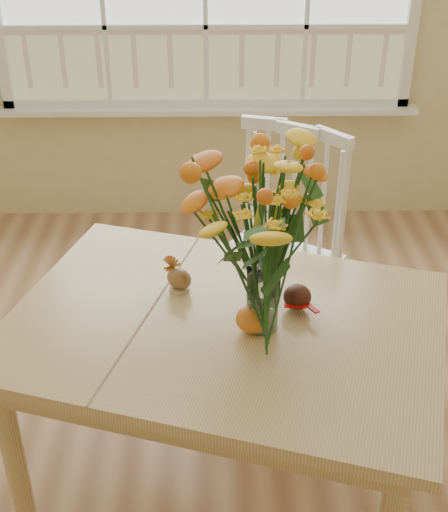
{
  "coord_description": "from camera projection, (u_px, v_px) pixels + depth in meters",
  "views": [
    {
      "loc": [
        0.04,
        -1.63,
        1.98
      ],
      "look_at": [
        0.07,
        0.13,
        0.93
      ],
      "focal_mm": 48.0,
      "sensor_mm": 36.0,
      "label": 1
    }
  ],
  "objects": [
    {
      "name": "floor",
      "position": [
        205.0,
        503.0,
        2.41
      ],
      "size": [
        4.0,
        4.5,
        0.01
      ],
      "primitive_type": "cube",
      "color": "#956A48",
      "rests_on": "ground"
    },
    {
      "name": "pumpkin",
      "position": [
        253.0,
        320.0,
        2.07
      ],
      "size": [
        0.1,
        0.1,
        0.08
      ],
      "primitive_type": "ellipsoid",
      "color": "orange",
      "rests_on": "dining_table"
    },
    {
      "name": "turkey_figurine",
      "position": [
        179.0,
        279.0,
        2.26
      ],
      "size": [
        0.11,
        0.1,
        0.11
      ],
      "rotation": [
        0.0,
        0.0,
        -0.54
      ],
      "color": "#CCB78C",
      "rests_on": "dining_table"
    },
    {
      "name": "flower_vase",
      "position": [
        265.0,
        234.0,
        1.94
      ],
      "size": [
        0.46,
        0.46,
        0.54
      ],
      "color": "white",
      "rests_on": "dining_table"
    },
    {
      "name": "dark_gourd",
      "position": [
        297.0,
        298.0,
        2.17
      ],
      "size": [
        0.13,
        0.12,
        0.08
      ],
      "color": "#38160F",
      "rests_on": "dining_table"
    },
    {
      "name": "windsor_chair",
      "position": [
        281.0,
        242.0,
        2.84
      ],
      "size": [
        0.65,
        0.64,
        1.03
      ],
      "rotation": [
        0.0,
        0.0,
        -0.57
      ],
      "color": "white",
      "rests_on": "floor"
    },
    {
      "name": "dining_table",
      "position": [
        224.0,
        343.0,
        2.18
      ],
      "size": [
        1.56,
        1.3,
        0.71
      ],
      "rotation": [
        0.0,
        0.0,
        -0.3
      ],
      "color": "tan",
      "rests_on": "floor"
    }
  ]
}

